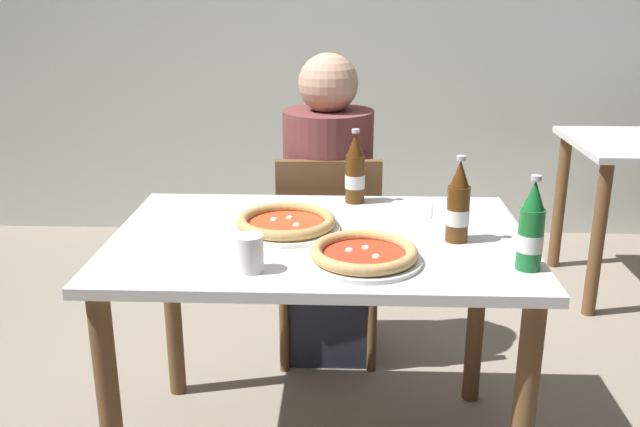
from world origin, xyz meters
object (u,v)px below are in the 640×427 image
dining_table_main (319,272)px  chair_behind_table (328,246)px  beer_bottle_right (458,206)px  napkin_with_cutlery (436,211)px  beer_bottle_center (531,230)px  diner_seated (328,217)px  beer_bottle_left (355,172)px  pizza_margherita_near (286,223)px  pizza_marinara_far (364,254)px  paper_cup (249,253)px

dining_table_main → chair_behind_table: 0.63m
beer_bottle_right → napkin_with_cutlery: beer_bottle_right is taller
beer_bottle_center → diner_seated: bearing=121.1°
beer_bottle_left → napkin_with_cutlery: size_ratio=1.30×
chair_behind_table → pizza_margherita_near: (-0.11, -0.57, 0.29)m
dining_table_main → beer_bottle_left: beer_bottle_left is taller
dining_table_main → beer_bottle_center: bearing=-22.8°
napkin_with_cutlery → pizza_marinara_far: bearing=-119.2°
pizza_margherita_near → napkin_with_cutlery: 0.50m
pizza_marinara_far → beer_bottle_center: 0.43m
chair_behind_table → beer_bottle_center: beer_bottle_center is taller
beer_bottle_left → paper_cup: 0.66m
diner_seated → pizza_marinara_far: size_ratio=3.93×
chair_behind_table → beer_bottle_center: size_ratio=3.44×
dining_table_main → diner_seated: size_ratio=0.99×
pizza_marinara_far → beer_bottle_right: 0.33m
pizza_margherita_near → napkin_with_cutlery: bearing=22.2°
diner_seated → pizza_margherita_near: (-0.11, -0.62, 0.19)m
chair_behind_table → beer_bottle_center: 1.06m
dining_table_main → paper_cup: paper_cup is taller
pizza_margherita_near → napkin_with_cutlery: size_ratio=1.68×
beer_bottle_center → paper_cup: bearing=-176.7°
dining_table_main → napkin_with_cutlery: bearing=32.6°
dining_table_main → beer_bottle_right: 0.45m
beer_bottle_center → chair_behind_table: bearing=122.5°
napkin_with_cutlery → paper_cup: size_ratio=2.00×
diner_seated → beer_bottle_center: diner_seated is taller
diner_seated → pizza_marinara_far: diner_seated is taller
pizza_margherita_near → paper_cup: (-0.07, -0.31, 0.03)m
chair_behind_table → beer_bottle_right: bearing=118.4°
beer_bottle_center → napkin_with_cutlery: bearing=111.1°
beer_bottle_center → beer_bottle_right: bearing=127.5°
beer_bottle_left → chair_behind_table: bearing=108.9°
chair_behind_table → pizza_marinara_far: chair_behind_table is taller
dining_table_main → napkin_with_cutlery: (0.37, 0.23, 0.12)m
napkin_with_cutlery → dining_table_main: bearing=-147.4°
beer_bottle_left → napkin_with_cutlery: bearing=-20.3°
pizza_marinara_far → beer_bottle_right: bearing=32.5°
diner_seated → pizza_marinara_far: bearing=-82.2°
chair_behind_table → beer_bottle_center: bearing=120.1°
pizza_marinara_far → napkin_with_cutlery: pizza_marinara_far is taller
dining_table_main → beer_bottle_right: bearing=-4.2°
napkin_with_cutlery → pizza_margherita_near: bearing=-157.8°
beer_bottle_left → napkin_with_cutlery: (0.26, -0.10, -0.10)m
pizza_marinara_far → paper_cup: 0.30m
dining_table_main → beer_bottle_right: size_ratio=4.86×
beer_bottle_right → pizza_marinara_far: bearing=-147.5°
chair_behind_table → pizza_marinara_far: 0.87m
beer_bottle_right → paper_cup: 0.61m
napkin_with_cutlery → paper_cup: bearing=-136.6°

